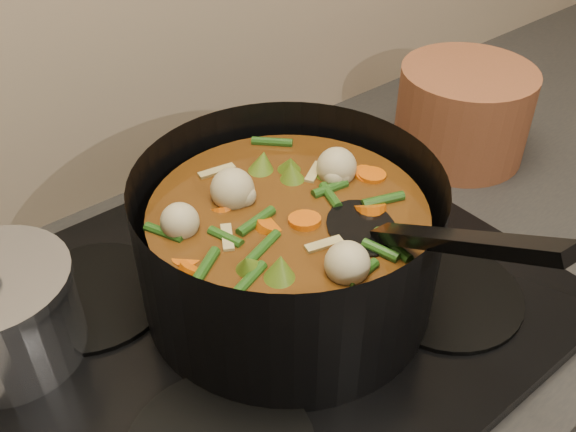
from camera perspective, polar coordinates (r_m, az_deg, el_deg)
stovetop at (r=0.76m, az=-1.67°, el=-7.59°), size 0.62×0.54×0.03m
stockpot at (r=0.71m, az=0.05°, el=-2.53°), size 0.40×0.49×0.24m
saucepan at (r=0.73m, az=-24.10°, el=-7.97°), size 0.16×0.16×0.13m
terracotta_crock at (r=1.04m, az=15.27°, el=8.85°), size 0.22×0.22×0.14m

